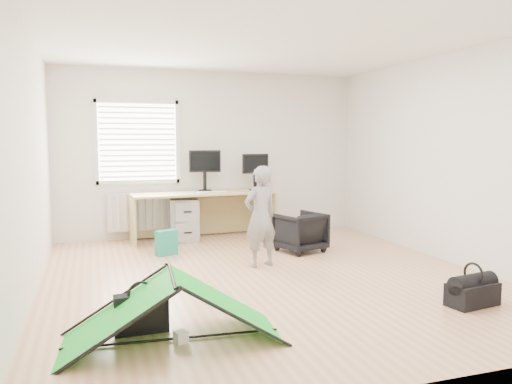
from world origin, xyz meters
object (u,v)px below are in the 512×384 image
object	(u,v)px
person	(261,216)
laptop_bag	(141,313)
storage_crate	(302,231)
duffel_bag	(472,294)
kite	(172,308)
desk	(203,216)
monitor_right	(255,177)
monitor_left	(205,176)
thermos	(269,183)
filing_cabinet	(184,219)
office_chair	(300,232)

from	to	relation	value
person	laptop_bag	world-z (taller)	person
storage_crate	duffel_bag	distance (m)	3.47
person	kite	bearing A→B (deg)	38.26
desk	duffel_bag	bearing A→B (deg)	-68.31
storage_crate	monitor_right	bearing A→B (deg)	138.11
monitor_left	thermos	size ratio (longest dim) A/B	2.17
laptop_bag	monitor_left	bearing A→B (deg)	68.89
monitor_left	person	bearing A→B (deg)	-78.10
desk	duffel_bag	world-z (taller)	desk
kite	thermos	bearing A→B (deg)	65.24
thermos	storage_crate	xyz separation A→B (m)	(0.41, -0.42, -0.74)
kite	storage_crate	world-z (taller)	kite
monitor_right	thermos	world-z (taller)	monitor_right
duffel_bag	filing_cabinet	bearing A→B (deg)	108.45
person	duffel_bag	size ratio (longest dim) A/B	2.53
office_chair	desk	bearing A→B (deg)	-66.24
thermos	desk	bearing A→B (deg)	177.35
desk	person	distance (m)	1.92
monitor_left	duffel_bag	bearing A→B (deg)	-62.62
duffel_bag	storage_crate	bearing A→B (deg)	85.78
desk	office_chair	distance (m)	1.69
filing_cabinet	storage_crate	size ratio (longest dim) A/B	1.34
filing_cabinet	office_chair	world-z (taller)	filing_cabinet
monitor_right	office_chair	size ratio (longest dim) A/B	0.74
office_chair	person	distance (m)	1.07
filing_cabinet	person	xyz separation A→B (m)	(0.61, -1.95, 0.30)
person	storage_crate	distance (m)	1.89
monitor_right	storage_crate	world-z (taller)	monitor_right
filing_cabinet	storage_crate	xyz separation A→B (m)	(1.79, -0.54, -0.19)
filing_cabinet	duffel_bag	size ratio (longest dim) A/B	1.33
desk	filing_cabinet	bearing A→B (deg)	163.88
filing_cabinet	desk	bearing A→B (deg)	-4.45
person	desk	bearing A→B (deg)	-96.80
thermos	office_chair	xyz separation A→B (m)	(0.04, -1.21, -0.60)
duffel_bag	person	bearing A→B (deg)	116.38
filing_cabinet	office_chair	distance (m)	1.94
monitor_left	storage_crate	bearing A→B (deg)	-19.18
office_chair	person	world-z (taller)	person
filing_cabinet	monitor_right	size ratio (longest dim) A/B	1.46
duffel_bag	laptop_bag	bearing A→B (deg)	165.58
filing_cabinet	person	bearing A→B (deg)	-63.42
filing_cabinet	monitor_left	world-z (taller)	monitor_left
kite	office_chair	bearing A→B (deg)	54.65
monitor_right	duffel_bag	size ratio (longest dim) A/B	0.91
desk	storage_crate	world-z (taller)	desk
kite	duffel_bag	bearing A→B (deg)	3.79
office_chair	duffel_bag	world-z (taller)	office_chair
filing_cabinet	kite	xyz separation A→B (m)	(-0.80, -3.95, -0.07)
filing_cabinet	monitor_right	world-z (taller)	monitor_right
filing_cabinet	monitor_left	size ratio (longest dim) A/B	1.32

